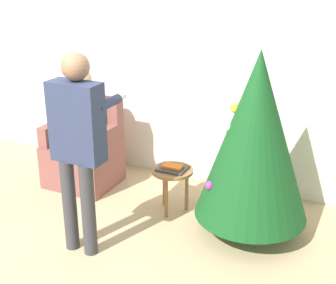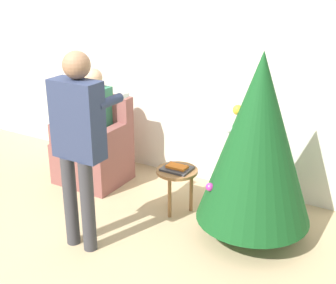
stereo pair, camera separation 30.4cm
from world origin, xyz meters
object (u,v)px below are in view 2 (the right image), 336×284
at_px(christmas_tree, 258,139).
at_px(person_standing, 78,134).
at_px(armchair, 94,151).
at_px(side_stool, 177,176).
at_px(person_seated, 91,121).

xyz_separation_m(christmas_tree, person_standing, (-1.24, -0.88, 0.09)).
height_order(armchair, person_standing, person_standing).
height_order(person_standing, side_stool, person_standing).
bearing_deg(armchair, person_standing, -55.31).
height_order(christmas_tree, side_stool, christmas_tree).
height_order(armchair, person_seated, person_seated).
bearing_deg(armchair, side_stool, -8.01).
distance_m(person_seated, side_stool, 1.23).
distance_m(christmas_tree, side_stool, 0.99).
xyz_separation_m(armchair, person_seated, (0.00, -0.02, 0.36)).
bearing_deg(person_standing, armchair, 124.69).
relative_size(person_standing, side_stool, 3.77).
distance_m(armchair, side_stool, 1.19).
xyz_separation_m(christmas_tree, armchair, (-1.99, 0.21, -0.59)).
bearing_deg(side_stool, person_seated, 173.09).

